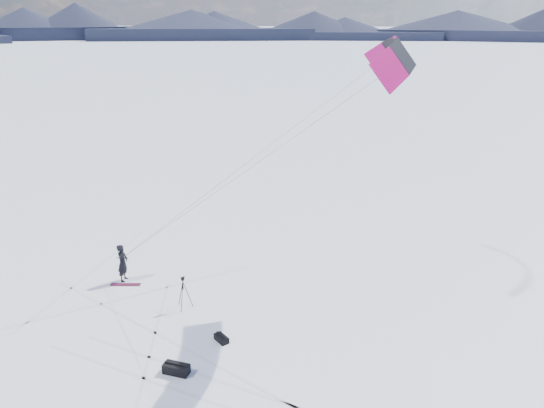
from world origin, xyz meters
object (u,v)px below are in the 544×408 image
(snowboard, at_px, (126,285))
(gear_bag_b, at_px, (221,338))
(tripod, at_px, (183,288))
(snowkiter, at_px, (125,280))
(gear_bag_a, at_px, (176,369))

(snowboard, relative_size, gear_bag_b, 1.97)
(tripod, bearing_deg, gear_bag_b, -71.64)
(snowboard, xyz_separation_m, tripod, (3.41, -1.07, 0.89))
(snowkiter, height_order, gear_bag_a, snowkiter)
(tripod, bearing_deg, snowboard, 128.40)
(snowkiter, xyz_separation_m, gear_bag_b, (6.08, -3.28, 0.12))
(gear_bag_b, bearing_deg, tripod, 178.80)
(gear_bag_a, bearing_deg, gear_bag_b, 72.06)
(snowboard, xyz_separation_m, gear_bag_a, (5.02, -5.07, 0.16))
(gear_bag_a, xyz_separation_m, gear_bag_b, (0.76, 2.18, -0.05))
(tripod, height_order, gear_bag_b, tripod)
(snowboard, height_order, gear_bag_b, gear_bag_b)
(snowkiter, relative_size, snowboard, 1.31)
(snowkiter, relative_size, tripod, 1.24)
(tripod, relative_size, gear_bag_b, 2.08)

